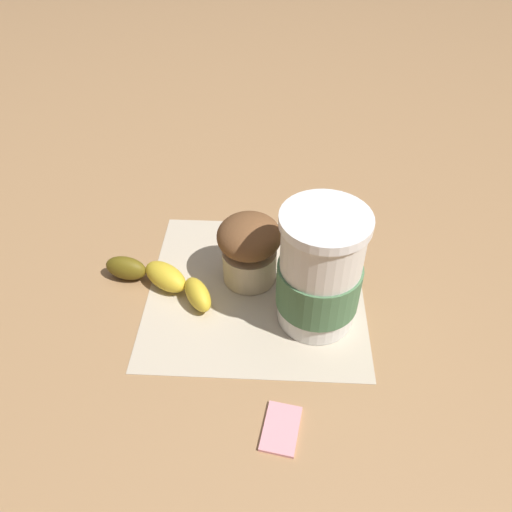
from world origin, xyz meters
TOP-DOWN VIEW (x-y plane):
  - ground_plane at (0.00, 0.00)m, footprint 3.00×3.00m
  - paper_napkin at (0.00, 0.00)m, footprint 0.25×0.25m
  - coffee_cup at (-0.07, 0.04)m, footprint 0.09×0.09m
  - muffin at (0.01, -0.02)m, footprint 0.07×0.07m
  - banana at (0.11, 0.00)m, footprint 0.14×0.09m
  - sugar_packet at (-0.03, 0.18)m, footprint 0.04×0.06m

SIDE VIEW (x-z plane):
  - ground_plane at x=0.00m, z-range 0.00..0.00m
  - paper_napkin at x=0.00m, z-range 0.00..0.00m
  - sugar_packet at x=-0.03m, z-range 0.00..0.01m
  - banana at x=0.11m, z-range 0.00..0.03m
  - muffin at x=0.01m, z-range 0.00..0.09m
  - coffee_cup at x=-0.07m, z-range 0.00..0.14m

